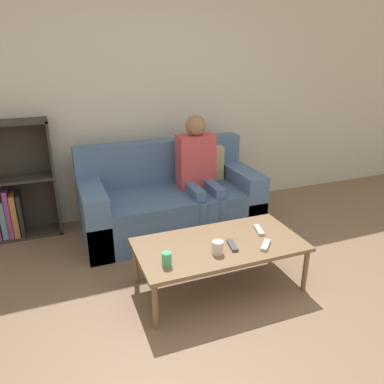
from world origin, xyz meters
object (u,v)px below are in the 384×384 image
object	(u,v)px
couch	(171,202)
cup_near	(218,247)
person_adult	(198,166)
coffee_table	(219,247)
bookshelf	(9,193)
tv_remote_0	(266,245)
cup_far	(167,259)
tv_remote_1	(259,230)
tv_remote_2	(232,245)

from	to	relation	value
couch	cup_near	distance (m)	1.24
couch	person_adult	xyz separation A→B (m)	(0.28, -0.08, 0.39)
coffee_table	bookshelf	bearing A→B (deg)	135.50
couch	tv_remote_0	distance (m)	1.32
coffee_table	cup_near	size ratio (longest dim) A/B	13.17
cup_far	tv_remote_1	distance (m)	0.89
coffee_table	tv_remote_2	size ratio (longest dim) A/B	7.33
person_adult	tv_remote_1	world-z (taller)	person_adult
person_adult	cup_far	bearing A→B (deg)	-121.14
cup_far	tv_remote_0	size ratio (longest dim) A/B	0.64
bookshelf	coffee_table	world-z (taller)	bookshelf
tv_remote_2	person_adult	bearing A→B (deg)	91.98
couch	cup_far	distance (m)	1.33
coffee_table	person_adult	distance (m)	1.10
cup_near	tv_remote_1	world-z (taller)	cup_near
person_adult	tv_remote_1	size ratio (longest dim) A/B	6.69
bookshelf	tv_remote_1	distance (m)	2.44
cup_near	couch	bearing A→B (deg)	88.29
person_adult	tv_remote_2	size ratio (longest dim) A/B	6.72
couch	tv_remote_0	xyz separation A→B (m)	(0.35, -1.27, 0.10)
couch	tv_remote_1	distance (m)	1.13
cup_near	cup_far	xyz separation A→B (m)	(-0.39, -0.02, 0.00)
tv_remote_0	cup_near	bearing A→B (deg)	-143.47
coffee_table	tv_remote_1	size ratio (longest dim) A/B	7.30
couch	tv_remote_2	world-z (taller)	couch
coffee_table	cup_near	bearing A→B (deg)	-120.93
coffee_table	tv_remote_0	bearing A→B (deg)	-28.92
coffee_table	cup_far	size ratio (longest dim) A/B	12.78
tv_remote_1	coffee_table	bearing A→B (deg)	-156.35
couch	tv_remote_1	xyz separation A→B (m)	(0.43, -1.04, 0.10)
cup_near	tv_remote_2	distance (m)	0.16
person_adult	tv_remote_0	bearing A→B (deg)	-86.68
couch	bookshelf	world-z (taller)	bookshelf
coffee_table	tv_remote_1	distance (m)	0.39
cup_far	tv_remote_2	bearing A→B (deg)	7.38
tv_remote_1	tv_remote_2	bearing A→B (deg)	-141.00
tv_remote_1	bookshelf	bearing A→B (deg)	157.17
bookshelf	coffee_table	distance (m)	2.19
couch	tv_remote_2	bearing A→B (deg)	-84.69
person_adult	cup_near	world-z (taller)	person_adult
cup_near	tv_remote_1	size ratio (longest dim) A/B	0.55
couch	cup_far	bearing A→B (deg)	-108.98
coffee_table	tv_remote_2	distance (m)	0.11
person_adult	bookshelf	bearing A→B (deg)	163.96
bookshelf	cup_near	size ratio (longest dim) A/B	11.90
couch	tv_remote_2	size ratio (longest dim) A/B	10.08
cup_far	tv_remote_1	bearing A→B (deg)	14.12
bookshelf	cup_near	world-z (taller)	bookshelf
coffee_table	cup_near	world-z (taller)	cup_near
cup_near	tv_remote_0	xyz separation A→B (m)	(0.38, -0.04, -0.04)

